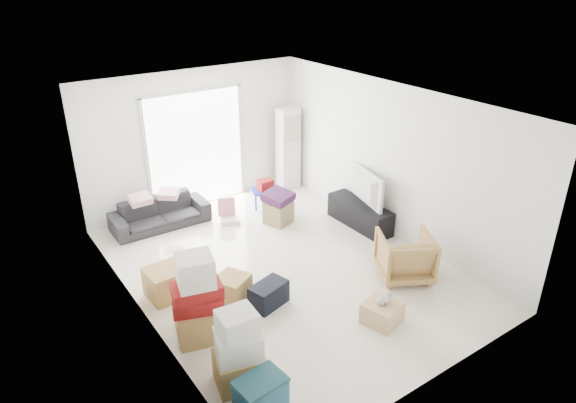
% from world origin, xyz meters
% --- Properties ---
extents(room_shell, '(4.98, 6.48, 3.18)m').
position_xyz_m(room_shell, '(0.00, 0.00, 1.35)').
color(room_shell, white).
rests_on(room_shell, ground).
extents(sliding_door, '(2.10, 0.04, 2.33)m').
position_xyz_m(sliding_door, '(0.00, 2.98, 1.24)').
color(sliding_door, white).
rests_on(sliding_door, room_shell).
extents(ac_tower, '(0.45, 0.30, 1.75)m').
position_xyz_m(ac_tower, '(1.95, 2.65, 0.88)').
color(ac_tower, silver).
rests_on(ac_tower, room_shell).
extents(tv_console, '(0.41, 1.38, 0.46)m').
position_xyz_m(tv_console, '(2.00, 0.40, 0.23)').
color(tv_console, black).
rests_on(tv_console, room_shell).
extents(television, '(0.87, 1.20, 0.14)m').
position_xyz_m(television, '(2.00, 0.40, 0.53)').
color(television, black).
rests_on(television, tv_console).
extents(sofa, '(1.78, 0.56, 0.69)m').
position_xyz_m(sofa, '(-1.04, 2.50, 0.35)').
color(sofa, '#28272C').
rests_on(sofa, room_shell).
extents(pillow_left, '(0.36, 0.29, 0.11)m').
position_xyz_m(pillow_left, '(-1.36, 2.55, 0.75)').
color(pillow_left, '#F4B2BC').
rests_on(pillow_left, sofa).
extents(pillow_right, '(0.46, 0.45, 0.12)m').
position_xyz_m(pillow_right, '(-0.83, 2.49, 0.75)').
color(pillow_right, '#F4B2BC').
rests_on(pillow_right, sofa).
extents(armchair, '(1.04, 1.02, 0.80)m').
position_xyz_m(armchair, '(1.41, -1.27, 0.40)').
color(armchair, '#9D7646').
rests_on(armchair, room_shell).
extents(storage_bins, '(0.55, 0.41, 0.59)m').
position_xyz_m(storage_bins, '(-1.90, -2.38, 0.30)').
color(storage_bins, navy).
rests_on(storage_bins, room_shell).
extents(box_stack_a, '(0.64, 0.57, 1.00)m').
position_xyz_m(box_stack_a, '(-1.80, -1.76, 0.45)').
color(box_stack_a, '#A8834C').
rests_on(box_stack_a, room_shell).
extents(box_stack_b, '(0.75, 0.72, 1.19)m').
position_xyz_m(box_stack_b, '(-1.80, -0.71, 0.52)').
color(box_stack_b, '#A8834C').
rests_on(box_stack_b, room_shell).
extents(box_stack_c, '(0.65, 0.55, 0.45)m').
position_xyz_m(box_stack_c, '(-1.77, 0.35, 0.23)').
color(box_stack_c, '#A8834C').
rests_on(box_stack_c, room_shell).
extents(loose_box, '(0.59, 0.59, 0.36)m').
position_xyz_m(loose_box, '(-1.05, -0.25, 0.18)').
color(loose_box, '#A8834C').
rests_on(loose_box, room_shell).
extents(duffel_bag, '(0.61, 0.46, 0.35)m').
position_xyz_m(duffel_bag, '(-0.71, -0.69, 0.17)').
color(duffel_bag, black).
rests_on(duffel_bag, room_shell).
extents(ottoman, '(0.54, 0.54, 0.43)m').
position_xyz_m(ottoman, '(0.82, 1.35, 0.21)').
color(ottoman, '#998959').
rests_on(ottoman, room_shell).
extents(blanket, '(0.59, 0.59, 0.14)m').
position_xyz_m(blanket, '(0.82, 1.35, 0.50)').
color(blanket, '#481F4D').
rests_on(blanket, ottoman).
extents(kids_table, '(0.54, 0.54, 0.66)m').
position_xyz_m(kids_table, '(0.89, 1.91, 0.48)').
color(kids_table, '#1623B0').
rests_on(kids_table, room_shell).
extents(toy_walker, '(0.43, 0.42, 0.46)m').
position_xyz_m(toy_walker, '(0.09, 1.94, 0.13)').
color(toy_walker, silver).
rests_on(toy_walker, room_shell).
extents(wood_crate, '(0.56, 0.56, 0.30)m').
position_xyz_m(wood_crate, '(0.35, -1.89, 0.15)').
color(wood_crate, tan).
rests_on(wood_crate, room_shell).
extents(plush_bunny, '(0.29, 0.17, 0.14)m').
position_xyz_m(plush_bunny, '(0.38, -1.88, 0.37)').
color(plush_bunny, '#B2ADA8').
rests_on(plush_bunny, wood_crate).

